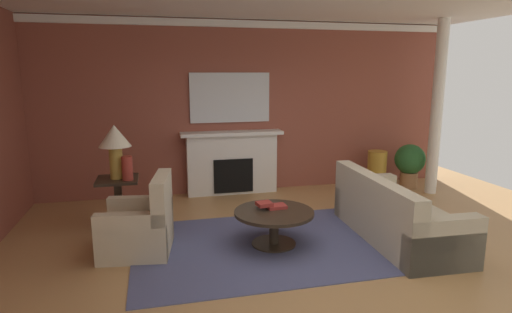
{
  "coord_description": "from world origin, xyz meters",
  "views": [
    {
      "loc": [
        -1.66,
        -4.61,
        2.16
      ],
      "look_at": [
        -0.29,
        0.99,
        1.0
      ],
      "focal_mm": 29.7,
      "sensor_mm": 36.0,
      "label": 1
    }
  ],
  "objects_px": {
    "sofa": "(395,217)",
    "armchair_near_window": "(140,228)",
    "coffee_table": "(274,220)",
    "side_table": "(119,199)",
    "mantel_mirror": "(230,98)",
    "table_lamp": "(115,141)",
    "vase_on_side_table": "(127,168)",
    "fireplace": "(232,164)",
    "potted_plant": "(410,162)",
    "vase_tall_corner": "(377,170)"
  },
  "relations": [
    {
      "from": "mantel_mirror",
      "to": "vase_tall_corner",
      "type": "height_order",
      "value": "mantel_mirror"
    },
    {
      "from": "coffee_table",
      "to": "side_table",
      "type": "relative_size",
      "value": 1.43
    },
    {
      "from": "vase_on_side_table",
      "to": "coffee_table",
      "type": "bearing_deg",
      "value": -30.2
    },
    {
      "from": "sofa",
      "to": "vase_on_side_table",
      "type": "distance_m",
      "value": 3.63
    },
    {
      "from": "side_table",
      "to": "vase_on_side_table",
      "type": "height_order",
      "value": "vase_on_side_table"
    },
    {
      "from": "armchair_near_window",
      "to": "potted_plant",
      "type": "height_order",
      "value": "armchair_near_window"
    },
    {
      "from": "armchair_near_window",
      "to": "side_table",
      "type": "bearing_deg",
      "value": 107.55
    },
    {
      "from": "sofa",
      "to": "armchair_near_window",
      "type": "height_order",
      "value": "armchair_near_window"
    },
    {
      "from": "vase_tall_corner",
      "to": "vase_on_side_table",
      "type": "bearing_deg",
      "value": -166.07
    },
    {
      "from": "fireplace",
      "to": "side_table",
      "type": "height_order",
      "value": "fireplace"
    },
    {
      "from": "fireplace",
      "to": "vase_tall_corner",
      "type": "height_order",
      "value": "fireplace"
    },
    {
      "from": "sofa",
      "to": "potted_plant",
      "type": "distance_m",
      "value": 2.73
    },
    {
      "from": "mantel_mirror",
      "to": "sofa",
      "type": "relative_size",
      "value": 0.66
    },
    {
      "from": "sofa",
      "to": "coffee_table",
      "type": "bearing_deg",
      "value": 173.64
    },
    {
      "from": "sofa",
      "to": "vase_on_side_table",
      "type": "height_order",
      "value": "vase_on_side_table"
    },
    {
      "from": "armchair_near_window",
      "to": "mantel_mirror",
      "type": "bearing_deg",
      "value": 56.82
    },
    {
      "from": "sofa",
      "to": "side_table",
      "type": "bearing_deg",
      "value": 159.21
    },
    {
      "from": "coffee_table",
      "to": "vase_on_side_table",
      "type": "distance_m",
      "value": 2.14
    },
    {
      "from": "sofa",
      "to": "vase_tall_corner",
      "type": "bearing_deg",
      "value": 65.8
    },
    {
      "from": "sofa",
      "to": "table_lamp",
      "type": "bearing_deg",
      "value": 159.21
    },
    {
      "from": "coffee_table",
      "to": "vase_on_side_table",
      "type": "relative_size",
      "value": 3.06
    },
    {
      "from": "mantel_mirror",
      "to": "sofa",
      "type": "bearing_deg",
      "value": -58.65
    },
    {
      "from": "fireplace",
      "to": "side_table",
      "type": "relative_size",
      "value": 2.57
    },
    {
      "from": "mantel_mirror",
      "to": "armchair_near_window",
      "type": "bearing_deg",
      "value": -123.18
    },
    {
      "from": "armchair_near_window",
      "to": "sofa",
      "type": "bearing_deg",
      "value": -6.42
    },
    {
      "from": "fireplace",
      "to": "potted_plant",
      "type": "distance_m",
      "value": 3.33
    },
    {
      "from": "mantel_mirror",
      "to": "coffee_table",
      "type": "height_order",
      "value": "mantel_mirror"
    },
    {
      "from": "side_table",
      "to": "sofa",
      "type": "bearing_deg",
      "value": -20.79
    },
    {
      "from": "mantel_mirror",
      "to": "table_lamp",
      "type": "distance_m",
      "value": 2.37
    },
    {
      "from": "vase_tall_corner",
      "to": "table_lamp",
      "type": "bearing_deg",
      "value": -167.94
    },
    {
      "from": "sofa",
      "to": "vase_tall_corner",
      "type": "distance_m",
      "value": 2.54
    },
    {
      "from": "table_lamp",
      "to": "potted_plant",
      "type": "distance_m",
      "value": 5.28
    },
    {
      "from": "mantel_mirror",
      "to": "vase_on_side_table",
      "type": "height_order",
      "value": "mantel_mirror"
    },
    {
      "from": "table_lamp",
      "to": "vase_on_side_table",
      "type": "distance_m",
      "value": 0.41
    },
    {
      "from": "coffee_table",
      "to": "potted_plant",
      "type": "xyz_separation_m",
      "value": [
        3.22,
        2.0,
        0.16
      ]
    },
    {
      "from": "coffee_table",
      "to": "vase_tall_corner",
      "type": "bearing_deg",
      "value": 39.15
    },
    {
      "from": "table_lamp",
      "to": "vase_on_side_table",
      "type": "xyz_separation_m",
      "value": [
        0.15,
        -0.12,
        -0.36
      ]
    },
    {
      "from": "coffee_table",
      "to": "armchair_near_window",
      "type": "bearing_deg",
      "value": 173.52
    },
    {
      "from": "side_table",
      "to": "vase_on_side_table",
      "type": "distance_m",
      "value": 0.5
    },
    {
      "from": "fireplace",
      "to": "mantel_mirror",
      "type": "height_order",
      "value": "mantel_mirror"
    },
    {
      "from": "sofa",
      "to": "side_table",
      "type": "height_order",
      "value": "sofa"
    },
    {
      "from": "mantel_mirror",
      "to": "table_lamp",
      "type": "relative_size",
      "value": 1.89
    },
    {
      "from": "mantel_mirror",
      "to": "potted_plant",
      "type": "bearing_deg",
      "value": -9.55
    },
    {
      "from": "mantel_mirror",
      "to": "armchair_near_window",
      "type": "height_order",
      "value": "mantel_mirror"
    },
    {
      "from": "vase_on_side_table",
      "to": "vase_tall_corner",
      "type": "distance_m",
      "value": 4.58
    },
    {
      "from": "armchair_near_window",
      "to": "vase_on_side_table",
      "type": "relative_size",
      "value": 2.91
    },
    {
      "from": "table_lamp",
      "to": "mantel_mirror",
      "type": "bearing_deg",
      "value": 36.88
    },
    {
      "from": "fireplace",
      "to": "coffee_table",
      "type": "bearing_deg",
      "value": -88.11
    },
    {
      "from": "side_table",
      "to": "table_lamp",
      "type": "xyz_separation_m",
      "value": [
        0.0,
        0.0,
        0.82
      ]
    },
    {
      "from": "fireplace",
      "to": "sofa",
      "type": "bearing_deg",
      "value": -57.49
    }
  ]
}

